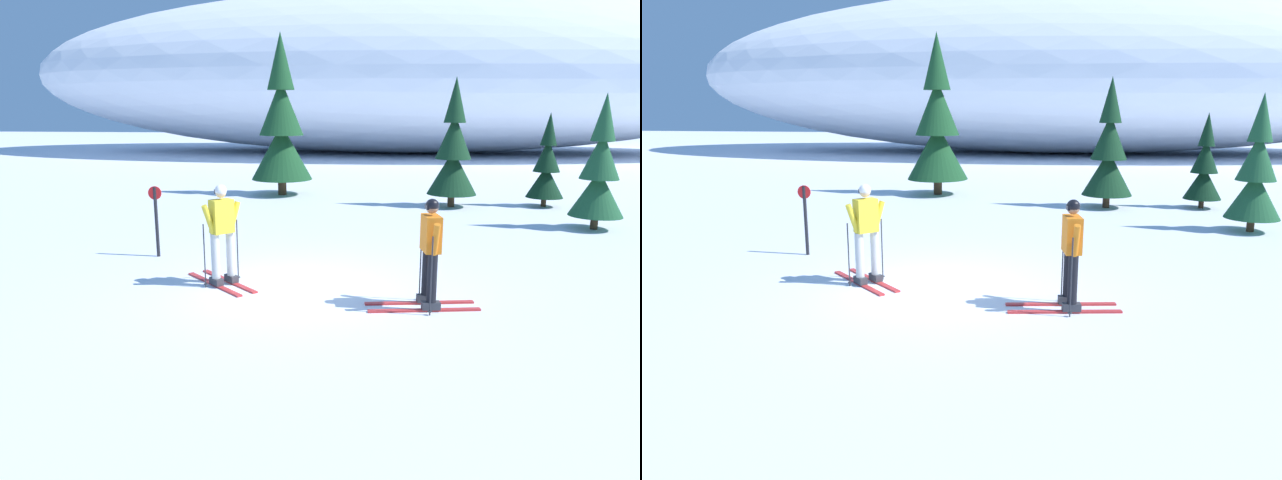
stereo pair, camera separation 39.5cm
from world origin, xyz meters
TOP-DOWN VIEW (x-y plane):
  - ground_plane at (0.00, 0.00)m, footprint 120.00×120.00m
  - skier_yellow_jacket at (-1.38, 0.04)m, footprint 1.53×1.53m
  - skier_orange_jacket at (2.13, -0.81)m, footprint 1.81×0.82m
  - pine_tree_far_left at (-2.12, 10.86)m, footprint 2.15×2.15m
  - pine_tree_center_left at (3.58, 8.87)m, footprint 1.53×1.53m
  - pine_tree_center_right at (6.49, 9.17)m, footprint 1.13×1.13m
  - pine_tree_far_right at (6.85, 5.71)m, footprint 1.32×1.32m
  - snow_ridge_background at (2.88, 31.33)m, footprint 50.56×19.12m
  - trail_marker_post at (-3.27, 1.87)m, footprint 0.28×0.07m

SIDE VIEW (x-z plane):
  - ground_plane at x=0.00m, z-range 0.00..0.00m
  - trail_marker_post at x=-3.27m, z-range 0.10..1.59m
  - skier_orange_jacket at x=2.13m, z-range 0.04..1.77m
  - skier_yellow_jacket at x=-1.38m, z-range 0.03..1.82m
  - pine_tree_center_right at x=6.49m, z-range -0.24..2.68m
  - pine_tree_far_right at x=6.85m, z-range -0.28..3.15m
  - pine_tree_center_left at x=3.58m, z-range -0.32..3.65m
  - pine_tree_far_left at x=-2.12m, z-range -0.45..5.11m
  - snow_ridge_background at x=2.88m, z-range 0.00..10.39m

